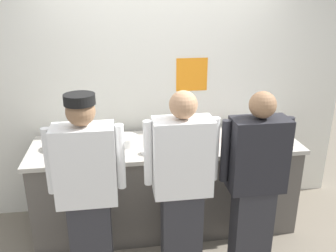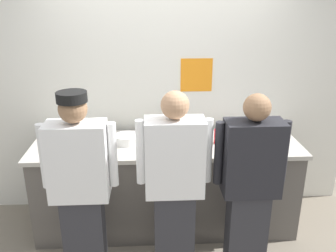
{
  "view_description": "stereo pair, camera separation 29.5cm",
  "coord_description": "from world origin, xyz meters",
  "px_view_note": "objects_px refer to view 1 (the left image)",
  "views": [
    {
      "loc": [
        -0.45,
        -2.77,
        2.29
      ],
      "look_at": [
        0.02,
        0.37,
        1.11
      ],
      "focal_mm": 38.28,
      "sensor_mm": 36.0,
      "label": 1
    },
    {
      "loc": [
        -0.15,
        -2.8,
        2.29
      ],
      "look_at": [
        0.02,
        0.37,
        1.11
      ],
      "focal_mm": 38.28,
      "sensor_mm": 36.0,
      "label": 2
    }
  ],
  "objects_px": {
    "mixing_bowl_steel": "(176,136)",
    "ramekin_red_sauce": "(77,138)",
    "chef_far_right": "(255,181)",
    "plate_stack_rear": "(57,146)",
    "chefs_knife": "(249,141)",
    "ramekin_green_sauce": "(147,152)",
    "ramekin_orange_sauce": "(91,145)",
    "ramekin_yellow_sauce": "(203,133)",
    "plate_stack_front": "(126,141)",
    "squeeze_bottle_primary": "(216,133)",
    "chef_near_left": "(87,190)",
    "sheet_tray": "(254,138)",
    "chef_center": "(182,184)"
  },
  "relations": [
    {
      "from": "mixing_bowl_steel",
      "to": "ramekin_red_sauce",
      "type": "height_order",
      "value": "mixing_bowl_steel"
    },
    {
      "from": "chef_far_right",
      "to": "plate_stack_rear",
      "type": "height_order",
      "value": "chef_far_right"
    },
    {
      "from": "plate_stack_rear",
      "to": "chefs_knife",
      "type": "bearing_deg",
      "value": -3.18
    },
    {
      "from": "chef_far_right",
      "to": "ramekin_green_sauce",
      "type": "bearing_deg",
      "value": 150.55
    },
    {
      "from": "ramekin_red_sauce",
      "to": "ramekin_orange_sauce",
      "type": "distance_m",
      "value": 0.23
    },
    {
      "from": "ramekin_yellow_sauce",
      "to": "ramekin_orange_sauce",
      "type": "distance_m",
      "value": 1.13
    },
    {
      "from": "ramekin_orange_sauce",
      "to": "chefs_knife",
      "type": "bearing_deg",
      "value": -3.59
    },
    {
      "from": "ramekin_yellow_sauce",
      "to": "ramekin_orange_sauce",
      "type": "xyz_separation_m",
      "value": [
        -1.12,
        -0.13,
        -0.0
      ]
    },
    {
      "from": "chef_far_right",
      "to": "chefs_knife",
      "type": "distance_m",
      "value": 0.64
    },
    {
      "from": "plate_stack_front",
      "to": "chefs_knife",
      "type": "height_order",
      "value": "plate_stack_front"
    },
    {
      "from": "ramekin_red_sauce",
      "to": "ramekin_green_sauce",
      "type": "height_order",
      "value": "ramekin_red_sauce"
    },
    {
      "from": "plate_stack_rear",
      "to": "chefs_knife",
      "type": "distance_m",
      "value": 1.84
    },
    {
      "from": "mixing_bowl_steel",
      "to": "plate_stack_rear",
      "type": "bearing_deg",
      "value": 179.7
    },
    {
      "from": "squeeze_bottle_primary",
      "to": "ramekin_orange_sauce",
      "type": "xyz_separation_m",
      "value": [
        -1.21,
        0.04,
        -0.06
      ]
    },
    {
      "from": "chef_near_left",
      "to": "ramekin_orange_sauce",
      "type": "height_order",
      "value": "chef_near_left"
    },
    {
      "from": "mixing_bowl_steel",
      "to": "sheet_tray",
      "type": "distance_m",
      "value": 0.78
    },
    {
      "from": "plate_stack_rear",
      "to": "ramekin_orange_sauce",
      "type": "xyz_separation_m",
      "value": [
        0.31,
        -0.01,
        0.0
      ]
    },
    {
      "from": "chef_center",
      "to": "mixing_bowl_steel",
      "type": "height_order",
      "value": "chef_center"
    },
    {
      "from": "chef_near_left",
      "to": "chef_far_right",
      "type": "distance_m",
      "value": 1.35
    },
    {
      "from": "chef_near_left",
      "to": "ramekin_orange_sauce",
      "type": "relative_size",
      "value": 18.24
    },
    {
      "from": "ramekin_red_sauce",
      "to": "chefs_knife",
      "type": "bearing_deg",
      "value": -9.3
    },
    {
      "from": "chef_near_left",
      "to": "chef_far_right",
      "type": "relative_size",
      "value": 1.02
    },
    {
      "from": "chefs_knife",
      "to": "plate_stack_front",
      "type": "bearing_deg",
      "value": 175.0
    },
    {
      "from": "chef_far_right",
      "to": "ramekin_green_sauce",
      "type": "distance_m",
      "value": 0.98
    },
    {
      "from": "chef_center",
      "to": "sheet_tray",
      "type": "height_order",
      "value": "chef_center"
    },
    {
      "from": "mixing_bowl_steel",
      "to": "squeeze_bottle_primary",
      "type": "relative_size",
      "value": 1.91
    },
    {
      "from": "chef_center",
      "to": "sheet_tray",
      "type": "distance_m",
      "value": 1.08
    },
    {
      "from": "chef_center",
      "to": "sheet_tray",
      "type": "bearing_deg",
      "value": 38.01
    },
    {
      "from": "plate_stack_front",
      "to": "plate_stack_rear",
      "type": "distance_m",
      "value": 0.65
    },
    {
      "from": "squeeze_bottle_primary",
      "to": "sheet_tray",
      "type": "bearing_deg",
      "value": 0.78
    },
    {
      "from": "ramekin_yellow_sauce",
      "to": "chef_far_right",
      "type": "bearing_deg",
      "value": -74.27
    },
    {
      "from": "chef_center",
      "to": "plate_stack_front",
      "type": "height_order",
      "value": "chef_center"
    },
    {
      "from": "sheet_tray",
      "to": "chefs_knife",
      "type": "height_order",
      "value": "sheet_tray"
    },
    {
      "from": "mixing_bowl_steel",
      "to": "ramekin_yellow_sauce",
      "type": "xyz_separation_m",
      "value": [
        0.3,
        0.13,
        -0.04
      ]
    },
    {
      "from": "ramekin_red_sauce",
      "to": "plate_stack_front",
      "type": "bearing_deg",
      "value": -19.46
    },
    {
      "from": "chef_far_right",
      "to": "ramekin_red_sauce",
      "type": "distance_m",
      "value": 1.75
    },
    {
      "from": "chef_near_left",
      "to": "sheet_tray",
      "type": "xyz_separation_m",
      "value": [
        1.59,
        0.68,
        0.07
      ]
    },
    {
      "from": "plate_stack_front",
      "to": "ramekin_orange_sauce",
      "type": "relative_size",
      "value": 2.59
    },
    {
      "from": "sheet_tray",
      "to": "ramekin_orange_sauce",
      "type": "xyz_separation_m",
      "value": [
        -1.6,
        0.04,
        0.01
      ]
    },
    {
      "from": "sheet_tray",
      "to": "ramekin_yellow_sauce",
      "type": "height_order",
      "value": "ramekin_yellow_sauce"
    },
    {
      "from": "plate_stack_rear",
      "to": "ramekin_green_sauce",
      "type": "distance_m",
      "value": 0.85
    },
    {
      "from": "plate_stack_rear",
      "to": "ramekin_green_sauce",
      "type": "relative_size",
      "value": 2.47
    },
    {
      "from": "plate_stack_front",
      "to": "ramekin_red_sauce",
      "type": "bearing_deg",
      "value": 160.54
    },
    {
      "from": "squeeze_bottle_primary",
      "to": "chef_far_right",
      "type": "bearing_deg",
      "value": -77.21
    },
    {
      "from": "ramekin_orange_sauce",
      "to": "chefs_knife",
      "type": "relative_size",
      "value": 0.33
    },
    {
      "from": "sheet_tray",
      "to": "ramekin_red_sauce",
      "type": "xyz_separation_m",
      "value": [
        -1.74,
        0.21,
        0.01
      ]
    },
    {
      "from": "plate_stack_front",
      "to": "ramekin_yellow_sauce",
      "type": "xyz_separation_m",
      "value": [
        0.79,
        0.13,
        -0.02
      ]
    },
    {
      "from": "chef_far_right",
      "to": "ramekin_green_sauce",
      "type": "xyz_separation_m",
      "value": [
        -0.85,
        0.48,
        0.1
      ]
    },
    {
      "from": "chef_center",
      "to": "plate_stack_rear",
      "type": "relative_size",
      "value": 6.73
    },
    {
      "from": "squeeze_bottle_primary",
      "to": "ramekin_green_sauce",
      "type": "relative_size",
      "value": 1.8
    }
  ]
}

